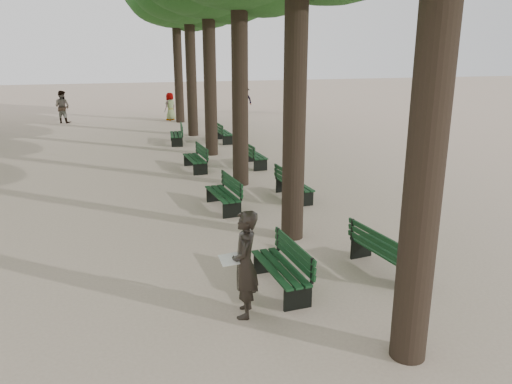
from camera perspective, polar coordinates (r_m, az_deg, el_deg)
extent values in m
plane|color=tan|center=(9.07, 1.60, -12.76)|extent=(120.00, 120.00, 0.00)
cylinder|color=#33261C|center=(6.83, 19.44, 9.92)|extent=(0.52, 0.52, 7.50)
cylinder|color=#33261C|center=(11.28, 4.51, 12.90)|extent=(0.52, 0.52, 7.50)
cylinder|color=#33261C|center=(16.06, -1.87, 13.91)|extent=(0.52, 0.52, 7.50)
cylinder|color=#33261C|center=(20.94, -5.32, 14.38)|extent=(0.52, 0.52, 7.50)
cylinder|color=#33261C|center=(25.86, -7.47, 14.65)|extent=(0.52, 0.52, 7.50)
cylinder|color=#33261C|center=(30.81, -8.94, 14.83)|extent=(0.52, 0.52, 7.50)
cube|color=black|center=(9.49, 2.73, -9.86)|extent=(0.63, 1.83, 0.45)
cube|color=black|center=(9.39, 2.75, -8.63)|extent=(0.65, 1.83, 0.04)
cube|color=black|center=(9.38, 4.36, -6.88)|extent=(0.15, 1.80, 0.40)
cube|color=black|center=(14.04, -3.86, -1.09)|extent=(0.69, 1.84, 0.45)
cube|color=black|center=(13.98, -3.87, -0.21)|extent=(0.71, 1.84, 0.04)
cube|color=black|center=(13.99, -2.80, 0.97)|extent=(0.21, 1.80, 0.40)
cube|color=black|center=(18.64, -7.01, 3.17)|extent=(0.65, 1.83, 0.45)
cube|color=black|center=(18.59, -7.04, 3.84)|extent=(0.67, 1.83, 0.04)
cube|color=black|center=(18.60, -6.22, 4.72)|extent=(0.17, 1.80, 0.40)
cube|color=black|center=(23.97, -9.12, 5.99)|extent=(0.68, 1.84, 0.45)
cube|color=black|center=(23.93, -9.14, 6.52)|extent=(0.70, 1.84, 0.04)
cube|color=black|center=(23.89, -8.50, 7.19)|extent=(0.20, 1.80, 0.40)
cube|color=black|center=(10.52, 14.49, -7.67)|extent=(0.76, 1.85, 0.45)
cube|color=black|center=(10.44, 14.58, -6.53)|extent=(0.78, 1.86, 0.04)
cube|color=black|center=(10.17, 13.44, -5.41)|extent=(0.28, 1.79, 0.40)
cube|color=black|center=(15.03, 4.41, 0.07)|extent=(0.64, 1.83, 0.45)
cube|color=black|center=(14.97, 4.43, 0.89)|extent=(0.66, 1.83, 0.04)
cube|color=black|center=(14.79, 3.46, 1.81)|extent=(0.16, 1.80, 0.40)
cube|color=black|center=(19.13, -0.19, 3.63)|extent=(0.60, 1.82, 0.45)
cube|color=black|center=(19.08, -0.19, 4.29)|extent=(0.62, 1.82, 0.04)
cube|color=black|center=(18.94, -1.00, 5.03)|extent=(0.12, 1.80, 0.40)
cube|color=black|center=(24.19, -3.63, 6.25)|extent=(0.57, 1.81, 0.45)
cube|color=black|center=(24.15, -3.64, 6.78)|extent=(0.59, 1.81, 0.04)
cube|color=black|center=(24.04, -4.31, 7.38)|extent=(0.09, 1.80, 0.40)
imported|color=black|center=(8.36, -1.28, -8.26)|extent=(0.59, 0.82, 1.86)
cube|color=white|center=(8.26, -2.97, -7.69)|extent=(0.37, 0.29, 0.12)
imported|color=#262628|center=(31.96, -9.78, 9.61)|extent=(0.86, 0.79, 1.70)
imported|color=#262628|center=(32.43, -21.26, 9.06)|extent=(1.00, 0.80, 1.93)
imported|color=#262628|center=(35.15, -1.26, 10.50)|extent=(0.95, 1.16, 1.80)
imported|color=#262628|center=(34.66, 3.92, 10.24)|extent=(0.84, 0.95, 1.62)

